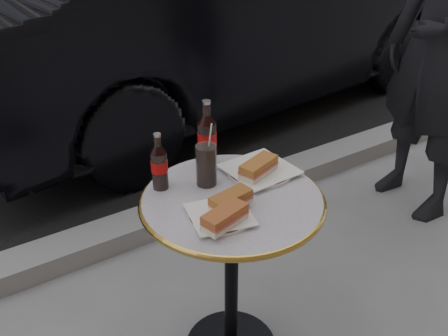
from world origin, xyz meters
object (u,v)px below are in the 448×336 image
plate_left (220,216)px  pedestrian (445,47)px  bistro_table (231,281)px  cola_bottle_right (207,133)px  parked_car (232,15)px  cola_bottle_left (159,161)px  cola_glass (206,165)px  plate_right (260,171)px

plate_left → pedestrian: pedestrian is taller
bistro_table → pedestrian: (1.50, 0.33, 0.56)m
cola_bottle_right → bistro_table: bearing=-101.6°
bistro_table → parked_car: 2.67m
plate_left → cola_bottle_left: 0.29m
cola_bottle_left → plate_left: bearing=-74.1°
bistro_table → cola_glass: size_ratio=4.90×
pedestrian → plate_right: bearing=-74.5°
cola_bottle_left → pedestrian: 1.68m
plate_left → cola_glass: size_ratio=1.32×
cola_bottle_left → pedestrian: (1.67, 0.14, 0.09)m
bistro_table → cola_bottle_right: 0.55m
cola_bottle_left → pedestrian: bearing=4.9°
cola_bottle_left → parked_car: (1.64, 2.02, -0.10)m
cola_bottle_left → pedestrian: size_ratio=0.11×
bistro_table → cola_bottle_left: 0.53m
bistro_table → pedestrian: size_ratio=0.40×
cola_bottle_left → cola_bottle_right: (0.22, 0.05, 0.02)m
bistro_table → parked_car: bearing=56.4°
cola_bottle_right → pedestrian: (1.45, 0.09, 0.07)m
plate_right → cola_bottle_right: 0.23m
plate_left → parked_car: (1.56, 2.28, -0.00)m
parked_car → plate_left: bearing=139.2°
pedestrian → parked_car: bearing=-173.7°
plate_left → cola_glass: cola_glass is taller
plate_right → parked_car: size_ratio=0.05×
cola_glass → cola_bottle_left: bearing=156.1°
bistro_table → pedestrian: pedestrian is taller
cola_bottle_left → parked_car: size_ratio=0.05×
cola_bottle_left → cola_glass: 0.16m
bistro_table → plate_right: bearing=25.5°
cola_bottle_right → pedestrian: bearing=3.4°
plate_right → bistro_table: bearing=-154.5°
bistro_table → cola_bottle_right: size_ratio=2.90×
plate_left → cola_bottle_right: 0.37m
cola_bottle_left → parked_car: 2.60m
bistro_table → plate_right: 0.42m
plate_left → plate_right: bearing=30.6°
plate_left → parked_car: bearing=55.6°
pedestrian → bistro_table: bearing=-72.6°
bistro_table → cola_glass: 0.46m
plate_right → cola_glass: bearing=169.5°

